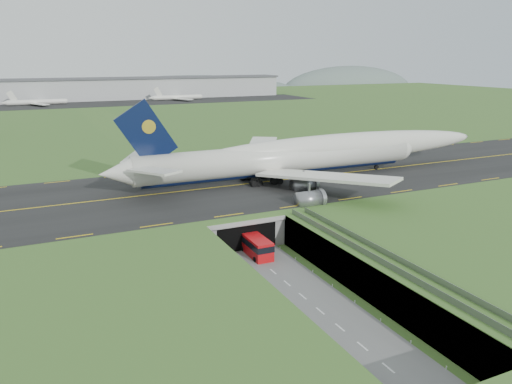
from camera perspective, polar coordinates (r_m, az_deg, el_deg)
name	(u,v)px	position (r m, az deg, el deg)	size (l,w,h in m)	color
ground	(265,266)	(88.32, 1.08, -8.48)	(900.00, 900.00, 0.00)	#386227
airfield_deck	(266,250)	(87.16, 1.09, -6.67)	(800.00, 800.00, 6.00)	gray
trench_road	(286,283)	(82.21, 3.41, -10.30)	(12.00, 75.00, 0.20)	slate
taxiway	(203,189)	(115.31, -6.08, 0.33)	(800.00, 44.00, 0.18)	black
tunnel_portal	(230,221)	(101.42, -3.04, -3.31)	(17.00, 22.30, 6.00)	gray
guideway	(389,268)	(77.07, 14.95, -8.36)	(3.00, 53.00, 7.05)	#A8A8A3
jumbo_jet	(308,155)	(125.60, 5.94, 4.25)	(104.24, 65.32, 21.61)	silver
shuttle_tram	(256,246)	(91.98, 0.02, -6.20)	(3.43, 8.72, 3.51)	red
cargo_terminal	(77,89)	(374.43, -19.76, 10.98)	(320.00, 67.00, 15.60)	#B2B2B2
distant_hills	(134,99)	(514.06, -13.80, 10.31)	(700.00, 91.00, 60.00)	slate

